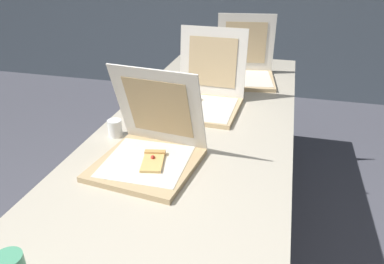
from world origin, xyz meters
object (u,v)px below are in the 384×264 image
cup_white_near_center (115,128)px  cup_white_far (174,86)px  cup_white_mid (139,110)px  pizza_box_middle (204,98)px  table (198,134)px  pizza_box_back (245,71)px  pizza_box_front (149,152)px

cup_white_near_center → cup_white_far: size_ratio=1.00×
cup_white_mid → cup_white_near_center: bearing=-96.6°
pizza_box_middle → table: bearing=-82.2°
pizza_box_back → cup_white_far: size_ratio=5.47×
pizza_box_front → cup_white_mid: size_ratio=5.40×
pizza_box_back → pizza_box_front: bearing=-109.5°
pizza_box_front → cup_white_mid: pizza_box_front is taller
pizza_box_front → pizza_box_middle: size_ratio=0.96×
table → pizza_box_front: size_ratio=6.18×
table → pizza_box_middle: (-0.02, 0.22, 0.10)m
pizza_box_front → cup_white_near_center: bearing=148.4°
cup_white_mid → cup_white_near_center: (-0.02, -0.21, 0.00)m
cup_white_mid → cup_white_far: bearing=79.4°
pizza_box_back → cup_white_far: (-0.36, -0.33, -0.02)m
cup_white_far → pizza_box_middle: bearing=-39.4°
pizza_box_back → cup_white_near_center: bearing=-124.3°
table → cup_white_near_center: 0.39m
table → cup_white_mid: size_ratio=33.40×
pizza_box_middle → cup_white_far: (-0.21, 0.17, -0.02)m
pizza_box_front → cup_white_near_center: size_ratio=5.40×
table → cup_white_far: (-0.23, 0.39, 0.08)m
table → cup_white_mid: bearing=175.6°
cup_white_mid → pizza_box_back: bearing=58.6°
table → cup_white_near_center: size_ratio=33.40×
pizza_box_back → cup_white_far: pizza_box_back is taller
pizza_box_middle → pizza_box_back: bearing=76.5°
cup_white_near_center → pizza_box_middle: bearing=53.1°
cup_white_near_center → table: bearing=30.2°
cup_white_mid → pizza_box_middle: bearing=34.7°
table → pizza_box_back: size_ratio=6.10×
pizza_box_front → cup_white_mid: 0.45m
cup_white_far → table: bearing=-59.3°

